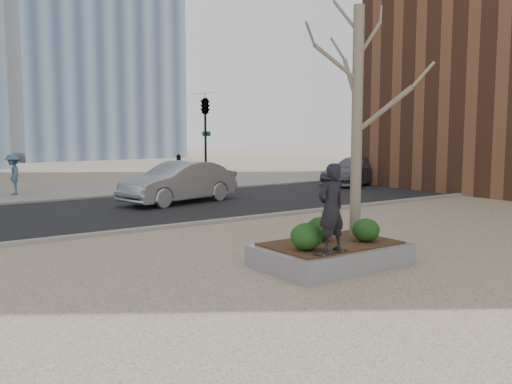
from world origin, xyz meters
TOP-DOWN VIEW (x-y plane):
  - ground at (0.00, 0.00)m, footprint 120.00×120.00m
  - street at (0.00, 10.00)m, footprint 60.00×8.00m
  - far_sidewalk at (0.00, 17.00)m, footprint 60.00×6.00m
  - planter at (1.00, 0.00)m, footprint 3.00×2.00m
  - planter_mulch at (1.00, 0.00)m, footprint 2.70×1.70m
  - sycamore_tree at (2.00, 0.30)m, footprint 2.80×2.80m
  - shrub_left at (0.10, -0.27)m, footprint 0.63×0.63m
  - shrub_middle at (0.94, 0.26)m, footprint 0.59×0.59m
  - shrub_right at (1.67, -0.35)m, footprint 0.57×0.57m
  - skateboard at (0.31, -0.75)m, footprint 0.79×0.25m
  - skateboarder at (0.31, -0.75)m, footprint 0.62×0.40m
  - car_silver at (3.06, 10.73)m, footprint 5.01×2.71m
  - car_third at (13.64, 11.89)m, footprint 5.12×3.25m
  - pedestrian_b at (-1.53, 17.08)m, footprint 0.83×1.22m
  - pedestrian_c at (5.76, 15.89)m, footprint 1.00×0.63m
  - traffic_light_far at (6.50, 14.60)m, footprint 0.60×2.48m

SIDE VIEW (x-z plane):
  - ground at x=0.00m, z-range 0.00..0.00m
  - street at x=0.00m, z-range 0.00..0.02m
  - far_sidewalk at x=0.00m, z-range 0.00..0.02m
  - planter at x=1.00m, z-range 0.00..0.45m
  - planter_mulch at x=1.00m, z-range 0.45..0.49m
  - skateboard at x=0.31m, z-range 0.45..0.53m
  - car_third at x=13.64m, z-range 0.02..1.40m
  - shrub_right at x=1.67m, z-range 0.49..0.98m
  - shrub_middle at x=0.94m, z-range 0.49..1.00m
  - shrub_left at x=0.10m, z-range 0.49..1.02m
  - car_silver at x=3.06m, z-range 0.02..1.59m
  - pedestrian_c at x=5.76m, z-range 0.02..1.60m
  - pedestrian_b at x=-1.53m, z-range 0.02..1.78m
  - skateboarder at x=0.31m, z-range 0.52..2.21m
  - traffic_light_far at x=6.50m, z-range 0.00..4.50m
  - sycamore_tree at x=2.00m, z-range 0.49..7.09m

